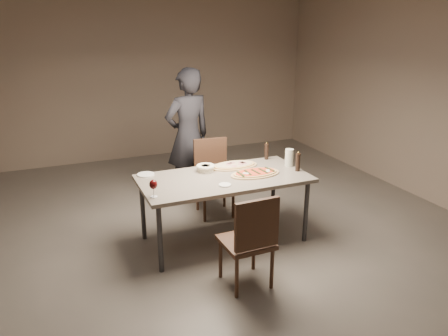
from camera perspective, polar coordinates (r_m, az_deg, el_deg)
name	(u,v)px	position (r m, az deg, el deg)	size (l,w,h in m)	color
room	(224,117)	(4.49, 0.00, 6.65)	(7.00, 7.00, 7.00)	#605A53
dining_table	(224,182)	(4.69, 0.00, -1.81)	(1.80, 0.90, 0.75)	slate
zucchini_pizza	(255,173)	(4.75, 4.10, -0.67)	(0.56, 0.31, 0.05)	tan
ham_pizza	(234,165)	(4.99, 1.37, 0.35)	(0.56, 0.31, 0.04)	tan
bread_basket	(206,167)	(4.84, -2.42, 0.07)	(0.21, 0.21, 0.07)	beige
oil_dish	(225,185)	(4.43, 0.12, -2.22)	(0.13, 0.13, 0.01)	white
pepper_mill_left	(298,162)	(4.89, 9.63, 0.80)	(0.06, 0.06, 0.22)	black
pepper_mill_right	(267,151)	(5.26, 5.58, 2.19)	(0.05, 0.05, 0.21)	black
carafe	(289,158)	(5.04, 8.51, 1.35)	(0.10, 0.10, 0.20)	silver
wine_glass	(153,185)	(4.16, -9.21, -2.21)	(0.08, 0.08, 0.17)	silver
side_plate	(146,174)	(4.80, -10.18, -0.84)	(0.19, 0.19, 0.01)	white
chair_near	(251,237)	(3.93, 3.49, -9.03)	(0.44, 0.44, 0.92)	#3D2619
chair_far	(213,172)	(5.48, -1.47, -0.58)	(0.49, 0.49, 0.94)	#3D2619
diner	(188,136)	(5.76, -4.71, 4.15)	(0.65, 0.43, 1.79)	black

